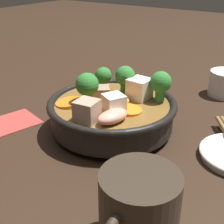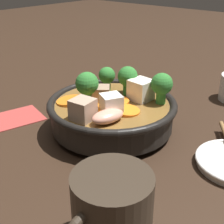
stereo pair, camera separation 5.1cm
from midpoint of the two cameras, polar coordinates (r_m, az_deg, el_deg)
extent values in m
plane|color=black|center=(0.55, -2.66, -3.36)|extent=(3.00, 3.00, 0.00)
cylinder|color=black|center=(0.54, -2.68, -2.90)|extent=(0.11, 0.11, 0.01)
cylinder|color=black|center=(0.53, -2.73, -0.47)|extent=(0.21, 0.21, 0.04)
torus|color=black|center=(0.52, -2.78, 1.57)|extent=(0.22, 0.22, 0.01)
cylinder|color=brown|center=(0.53, -2.75, 0.44)|extent=(0.19, 0.19, 0.02)
cylinder|color=orange|center=(0.49, 0.24, 0.30)|extent=(0.05, 0.05, 0.01)
cylinder|color=orange|center=(0.53, -10.67, 1.63)|extent=(0.06, 0.06, 0.01)
cylinder|color=orange|center=(0.49, -5.59, 0.28)|extent=(0.04, 0.04, 0.01)
cylinder|color=orange|center=(0.52, -1.38, 1.87)|extent=(0.04, 0.04, 0.01)
cylinder|color=green|center=(0.56, -0.24, 4.37)|extent=(0.02, 0.02, 0.02)
sphere|color=#2D752D|center=(0.55, -0.24, 6.59)|extent=(0.04, 0.04, 0.04)
cylinder|color=green|center=(0.52, -7.29, 2.39)|extent=(0.02, 0.02, 0.02)
sphere|color=#2D752D|center=(0.51, -7.45, 4.96)|extent=(0.04, 0.04, 0.04)
cylinder|color=green|center=(0.53, 6.04, 3.04)|extent=(0.02, 0.02, 0.02)
sphere|color=#2D752D|center=(0.52, 6.16, 5.42)|extent=(0.04, 0.04, 0.04)
cylinder|color=green|center=(0.58, -4.11, 4.78)|extent=(0.01, 0.01, 0.02)
sphere|color=#2D752D|center=(0.57, -4.17, 6.63)|extent=(0.03, 0.03, 0.03)
cube|color=silver|center=(0.54, 2.35, 4.23)|extent=(0.04, 0.04, 0.04)
cube|color=silver|center=(0.48, -2.68, 1.39)|extent=(0.04, 0.04, 0.03)
cube|color=silver|center=(0.57, 1.68, 5.06)|extent=(0.03, 0.03, 0.02)
cube|color=#9E7F66|center=(0.52, -4.87, 3.03)|extent=(0.04, 0.04, 0.03)
cube|color=tan|center=(0.46, -7.73, 0.16)|extent=(0.04, 0.04, 0.03)
ellipsoid|color=#EA9E84|center=(0.46, -3.06, -0.88)|extent=(0.06, 0.04, 0.02)
cylinder|color=#33281E|center=(0.32, 0.20, -18.04)|extent=(0.08, 0.08, 0.09)
cube|color=#A33833|center=(0.60, -21.03, -2.06)|extent=(0.13, 0.10, 0.00)
camera|label=1|loc=(0.03, -92.74, -1.32)|focal=50.00mm
camera|label=2|loc=(0.03, 87.26, 1.32)|focal=50.00mm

